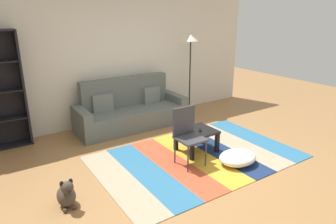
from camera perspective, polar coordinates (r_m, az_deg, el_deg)
name	(u,v)px	position (r m, az deg, el deg)	size (l,w,h in m)	color
ground_plane	(190,165)	(4.78, 4.17, -9.94)	(14.00, 14.00, 0.00)	#9E7042
back_wall	(118,58)	(6.48, -9.55, 10.04)	(6.80, 0.10, 2.70)	silver
rug	(197,157)	(5.01, 5.52, -8.49)	(3.25, 2.08, 0.01)	tan
couch	(131,111)	(6.24, -7.13, 0.24)	(2.26, 0.80, 1.00)	#59605B
coffee_table	(197,134)	(5.09, 5.45, -4.24)	(0.61, 0.53, 0.37)	black
pouf	(238,157)	(4.86, 13.09, -8.42)	(0.63, 0.50, 0.20)	white
dog	(66,195)	(3.97, -18.72, -14.65)	(0.22, 0.35, 0.40)	#473D33
standing_lamp	(191,48)	(6.85, 4.30, 11.98)	(0.32, 0.32, 1.80)	black
tv_remote	(200,130)	(5.07, 6.12, -3.33)	(0.04, 0.15, 0.02)	black
folding_chair	(187,131)	(4.61, 3.68, -3.67)	(0.40, 0.40, 0.90)	#38383D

